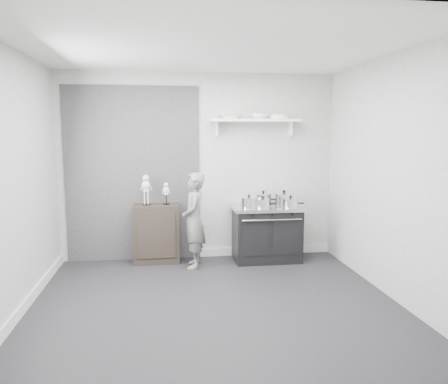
# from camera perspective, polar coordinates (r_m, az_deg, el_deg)

# --- Properties ---
(ground) EXTENTS (4.00, 4.00, 0.00)m
(ground) POSITION_cam_1_polar(r_m,az_deg,el_deg) (4.95, -1.37, -14.18)
(ground) COLOR black
(ground) RESTS_ON ground
(room_shell) EXTENTS (4.02, 3.62, 2.71)m
(room_shell) POSITION_cam_1_polar(r_m,az_deg,el_deg) (4.73, -2.72, 5.20)
(room_shell) COLOR #A0A09E
(room_shell) RESTS_ON ground
(wall_shelf) EXTENTS (1.30, 0.26, 0.24)m
(wall_shelf) POSITION_cam_1_polar(r_m,az_deg,el_deg) (6.37, 4.06, 9.23)
(wall_shelf) COLOR white
(wall_shelf) RESTS_ON room_shell
(stove) EXTENTS (0.99, 0.62, 0.80)m
(stove) POSITION_cam_1_polar(r_m,az_deg,el_deg) (6.38, 5.59, -5.35)
(stove) COLOR black
(stove) RESTS_ON ground
(side_cabinet) EXTENTS (0.64, 0.37, 0.83)m
(side_cabinet) POSITION_cam_1_polar(r_m,az_deg,el_deg) (6.33, -8.83, -5.36)
(side_cabinet) COLOR black
(side_cabinet) RESTS_ON ground
(child) EXTENTS (0.35, 0.50, 1.31)m
(child) POSITION_cam_1_polar(r_m,az_deg,el_deg) (5.99, -3.96, -3.70)
(child) COLOR slate
(child) RESTS_ON ground
(pot_front_left) EXTENTS (0.32, 0.23, 0.19)m
(pot_front_left) POSITION_cam_1_polar(r_m,az_deg,el_deg) (6.13, 3.28, -1.38)
(pot_front_left) COLOR silver
(pot_front_left) RESTS_ON stove
(pot_back_left) EXTENTS (0.33, 0.24, 0.21)m
(pot_back_left) POSITION_cam_1_polar(r_m,az_deg,el_deg) (6.40, 5.14, -0.91)
(pot_back_left) COLOR silver
(pot_back_left) RESTS_ON stove
(pot_back_right) EXTENTS (0.36, 0.28, 0.22)m
(pot_back_right) POSITION_cam_1_polar(r_m,az_deg,el_deg) (6.44, 7.85, -0.91)
(pot_back_right) COLOR silver
(pot_back_right) RESTS_ON stove
(pot_front_right) EXTENTS (0.31, 0.22, 0.17)m
(pot_front_right) POSITION_cam_1_polar(r_m,az_deg,el_deg) (6.22, 8.68, -1.40)
(pot_front_right) COLOR silver
(pot_front_right) RESTS_ON stove
(pot_front_center) EXTENTS (0.30, 0.21, 0.17)m
(pot_front_center) POSITION_cam_1_polar(r_m,az_deg,el_deg) (6.13, 5.10, -1.48)
(pot_front_center) COLOR silver
(pot_front_center) RESTS_ON stove
(skeleton_full) EXTENTS (0.14, 0.09, 0.49)m
(skeleton_full) POSITION_cam_1_polar(r_m,az_deg,el_deg) (6.22, -10.16, 0.57)
(skeleton_full) COLOR silver
(skeleton_full) RESTS_ON side_cabinet
(skeleton_torso) EXTENTS (0.10, 0.06, 0.36)m
(skeleton_torso) POSITION_cam_1_polar(r_m,az_deg,el_deg) (6.22, -7.57, 0.00)
(skeleton_torso) COLOR silver
(skeleton_torso) RESTS_ON side_cabinet
(bowl_large) EXTENTS (0.32, 0.32, 0.08)m
(bowl_large) POSITION_cam_1_polar(r_m,az_deg,el_deg) (6.30, 0.87, 9.90)
(bowl_large) COLOR white
(bowl_large) RESTS_ON wall_shelf
(bowl_small) EXTENTS (0.24, 0.24, 0.07)m
(bowl_small) POSITION_cam_1_polar(r_m,az_deg,el_deg) (6.38, 4.65, 9.84)
(bowl_small) COLOR white
(bowl_small) RESTS_ON wall_shelf
(plate_stack) EXTENTS (0.28, 0.28, 0.06)m
(plate_stack) POSITION_cam_1_polar(r_m,az_deg,el_deg) (6.45, 7.27, 9.71)
(plate_stack) COLOR white
(plate_stack) RESTS_ON wall_shelf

